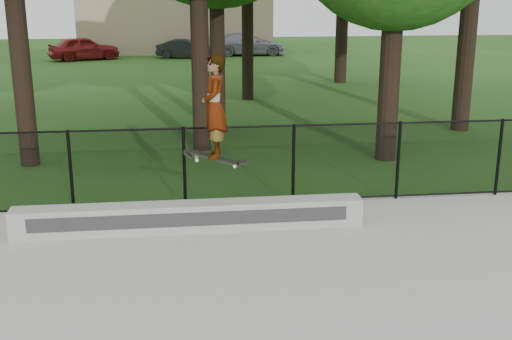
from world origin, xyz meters
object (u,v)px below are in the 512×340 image
object	(u,v)px
car_a	(84,48)
skater_airborne	(214,109)
grind_ledge	(190,217)
car_c	(248,44)
car_b	(185,49)

from	to	relation	value
car_a	skater_airborne	size ratio (longest dim) A/B	2.13
grind_ledge	car_c	world-z (taller)	car_c
car_a	car_c	world-z (taller)	car_a
grind_ledge	skater_airborne	xyz separation A→B (m)	(0.43, -0.06, 1.81)
car_c	skater_airborne	size ratio (longest dim) A/B	2.27
grind_ledge	car_a	bearing A→B (deg)	100.79
car_c	grind_ledge	bearing A→B (deg)	169.53
car_b	car_a	bearing A→B (deg)	103.28
grind_ledge	car_c	size ratio (longest dim) A/B	1.37
grind_ledge	car_b	size ratio (longest dim) A/B	1.91
car_b	car_c	xyz separation A→B (m)	(3.84, 1.26, 0.11)
car_a	skater_airborne	distance (m)	28.76
car_b	car_c	world-z (taller)	car_c
car_b	skater_airborne	bearing A→B (deg)	-170.20
grind_ledge	car_a	world-z (taller)	car_a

